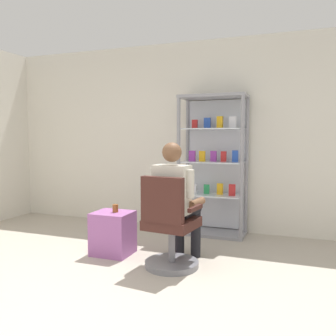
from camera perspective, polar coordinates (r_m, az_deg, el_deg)
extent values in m
plane|color=#B2A899|center=(2.96, -15.28, -22.32)|extent=(7.20, 7.20, 0.00)
cube|color=silver|center=(5.35, 3.68, 5.00)|extent=(6.00, 0.10, 2.70)
cylinder|color=gray|center=(4.90, 1.66, 0.32)|extent=(0.05, 0.05, 1.90)
cylinder|color=gray|center=(4.69, 11.52, 0.01)|extent=(0.05, 0.05, 1.90)
cylinder|color=gray|center=(5.28, 3.08, 0.65)|extent=(0.05, 0.05, 1.90)
cylinder|color=gray|center=(5.08, 12.25, 0.38)|extent=(0.05, 0.05, 1.90)
cube|color=gray|center=(4.98, 7.17, 11.08)|extent=(0.90, 0.45, 0.04)
cube|color=gray|center=(5.13, 6.94, -10.06)|extent=(0.90, 0.45, 0.04)
cube|color=silver|center=(5.18, 7.62, 0.53)|extent=(0.84, 0.02, 1.80)
cube|color=silver|center=(5.02, 7.00, -4.20)|extent=(0.82, 0.39, 0.02)
cube|color=silver|center=(5.06, 4.09, -3.30)|extent=(0.09, 0.05, 0.12)
cube|color=#268C4C|center=(5.05, 6.09, -3.32)|extent=(0.08, 0.04, 0.13)
cube|color=gold|center=(5.01, 8.17, -3.27)|extent=(0.08, 0.05, 0.15)
cube|color=red|center=(4.92, 10.04, -3.42)|extent=(0.09, 0.06, 0.15)
cube|color=silver|center=(4.97, 7.06, 0.93)|extent=(0.82, 0.39, 0.02)
cube|color=purple|center=(5.00, 3.82, 1.91)|extent=(0.09, 0.04, 0.15)
cube|color=gold|center=(4.99, 5.39, 1.87)|extent=(0.09, 0.04, 0.14)
cube|color=purple|center=(4.99, 7.17, 1.85)|extent=(0.08, 0.04, 0.14)
cube|color=red|center=(4.97, 8.73, 1.81)|extent=(0.07, 0.04, 0.14)
cube|color=#264CB2|center=(4.93, 10.51, 1.84)|extent=(0.08, 0.05, 0.15)
cube|color=silver|center=(4.95, 7.11, 6.13)|extent=(0.82, 0.39, 0.02)
cube|color=red|center=(5.07, 4.23, 6.90)|extent=(0.08, 0.04, 0.12)
cube|color=#264CB2|center=(5.01, 6.19, 7.03)|extent=(0.09, 0.04, 0.14)
cube|color=gold|center=(4.90, 8.16, 7.14)|extent=(0.08, 0.06, 0.16)
cube|color=silver|center=(4.87, 10.12, 7.08)|extent=(0.09, 0.05, 0.15)
cylinder|color=slate|center=(3.89, 0.60, -14.82)|extent=(0.56, 0.56, 0.06)
cylinder|color=slate|center=(3.83, 0.60, -11.94)|extent=(0.07, 0.07, 0.41)
cube|color=#3F1E19|center=(3.77, 0.60, -8.66)|extent=(0.53, 0.53, 0.10)
cube|color=#3F1E19|center=(3.53, -0.92, -5.04)|extent=(0.45, 0.13, 0.45)
cube|color=#3F1E19|center=(3.62, 4.31, -6.31)|extent=(0.07, 0.30, 0.04)
cube|color=#3F1E19|center=(3.85, -2.88, -5.63)|extent=(0.07, 0.30, 0.04)
cylinder|color=black|center=(3.88, 3.26, -6.75)|extent=(0.18, 0.41, 0.14)
cylinder|color=black|center=(4.12, 4.38, -10.05)|extent=(0.11, 0.11, 0.56)
cylinder|color=black|center=(3.96, 0.60, -6.49)|extent=(0.18, 0.41, 0.14)
cylinder|color=black|center=(4.20, 1.83, -9.75)|extent=(0.11, 0.11, 0.56)
cube|color=beige|center=(3.70, 0.61, -3.39)|extent=(0.38, 0.26, 0.50)
sphere|color=brown|center=(3.66, 0.62, 2.50)|extent=(0.20, 0.20, 0.20)
cylinder|color=beige|center=(3.61, 3.46, -2.49)|extent=(0.09, 0.09, 0.28)
cylinder|color=brown|center=(3.80, 4.53, -5.46)|extent=(0.11, 0.31, 0.08)
cylinder|color=beige|center=(3.78, -2.11, -2.14)|extent=(0.09, 0.09, 0.28)
cylinder|color=brown|center=(3.97, -0.83, -5.00)|extent=(0.11, 0.31, 0.08)
cube|color=#9E599E|center=(4.27, -8.64, -10.07)|extent=(0.43, 0.38, 0.49)
cylinder|color=brown|center=(4.20, -8.27, -6.28)|extent=(0.07, 0.07, 0.09)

